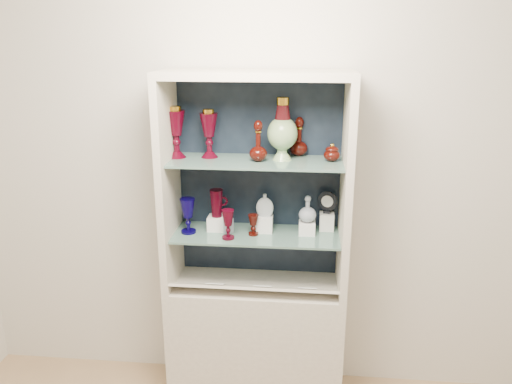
# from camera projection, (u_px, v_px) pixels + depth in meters

# --- Properties ---
(wall_back) EXTENTS (3.50, 0.02, 2.80)m
(wall_back) POSITION_uv_depth(u_px,v_px,m) (260.00, 164.00, 2.87)
(wall_back) COLOR beige
(wall_back) RESTS_ON ground
(cabinet_base) EXTENTS (1.00, 0.40, 0.75)m
(cabinet_base) POSITION_uv_depth(u_px,v_px,m) (256.00, 340.00, 2.97)
(cabinet_base) COLOR #BFB6A2
(cabinet_base) RESTS_ON ground
(cabinet_back_panel) EXTENTS (0.98, 0.02, 1.15)m
(cabinet_back_panel) POSITION_uv_depth(u_px,v_px,m) (259.00, 178.00, 2.87)
(cabinet_back_panel) COLOR black
(cabinet_back_panel) RESTS_ON cabinet_base
(cabinet_side_left) EXTENTS (0.04, 0.40, 1.15)m
(cabinet_side_left) POSITION_uv_depth(u_px,v_px,m) (169.00, 185.00, 2.73)
(cabinet_side_left) COLOR #BFB6A2
(cabinet_side_left) RESTS_ON cabinet_base
(cabinet_side_right) EXTENTS (0.04, 0.40, 1.15)m
(cabinet_side_right) POSITION_uv_depth(u_px,v_px,m) (346.00, 190.00, 2.64)
(cabinet_side_right) COLOR #BFB6A2
(cabinet_side_right) RESTS_ON cabinet_base
(cabinet_top_cap) EXTENTS (1.00, 0.40, 0.04)m
(cabinet_top_cap) POSITION_uv_depth(u_px,v_px,m) (256.00, 75.00, 2.51)
(cabinet_top_cap) COLOR #BFB6A2
(cabinet_top_cap) RESTS_ON cabinet_side_left
(shelf_lower) EXTENTS (0.92, 0.34, 0.01)m
(shelf_lower) POSITION_uv_depth(u_px,v_px,m) (256.00, 235.00, 2.79)
(shelf_lower) COLOR slate
(shelf_lower) RESTS_ON cabinet_side_left
(shelf_upper) EXTENTS (0.92, 0.34, 0.01)m
(shelf_upper) POSITION_uv_depth(u_px,v_px,m) (256.00, 162.00, 2.67)
(shelf_upper) COLOR slate
(shelf_upper) RESTS_ON cabinet_side_left
(label_ledge) EXTENTS (0.92, 0.17, 0.09)m
(label_ledge) POSITION_uv_depth(u_px,v_px,m) (254.00, 288.00, 2.74)
(label_ledge) COLOR #BFB6A2
(label_ledge) RESTS_ON cabinet_base
(label_card_0) EXTENTS (0.10, 0.06, 0.03)m
(label_card_0) POSITION_uv_depth(u_px,v_px,m) (215.00, 284.00, 2.76)
(label_card_0) COLOR white
(label_card_0) RESTS_ON label_ledge
(label_card_1) EXTENTS (0.10, 0.06, 0.03)m
(label_card_1) POSITION_uv_depth(u_px,v_px,m) (307.00, 288.00, 2.71)
(label_card_1) COLOR white
(label_card_1) RESTS_ON label_ledge
(label_card_2) EXTENTS (0.10, 0.06, 0.03)m
(label_card_2) POSITION_uv_depth(u_px,v_px,m) (263.00, 286.00, 2.74)
(label_card_2) COLOR white
(label_card_2) RESTS_ON label_ledge
(pedestal_lamp_left) EXTENTS (0.14, 0.14, 0.28)m
(pedestal_lamp_left) POSITION_uv_depth(u_px,v_px,m) (176.00, 132.00, 2.69)
(pedestal_lamp_left) COLOR #420211
(pedestal_lamp_left) RESTS_ON shelf_upper
(pedestal_lamp_right) EXTENTS (0.12, 0.12, 0.26)m
(pedestal_lamp_right) POSITION_uv_depth(u_px,v_px,m) (209.00, 133.00, 2.70)
(pedestal_lamp_right) COLOR #420211
(pedestal_lamp_right) RESTS_ON shelf_upper
(enamel_urn) EXTENTS (0.17, 0.17, 0.33)m
(enamel_urn) POSITION_uv_depth(u_px,v_px,m) (282.00, 129.00, 2.63)
(enamel_urn) COLOR #0F4D30
(enamel_urn) RESTS_ON shelf_upper
(ruby_decanter_a) EXTENTS (0.10, 0.10, 0.24)m
(ruby_decanter_a) POSITION_uv_depth(u_px,v_px,m) (258.00, 138.00, 2.61)
(ruby_decanter_a) COLOR #3A0C06
(ruby_decanter_a) RESTS_ON shelf_upper
(ruby_decanter_b) EXTENTS (0.13, 0.13, 0.23)m
(ruby_decanter_b) POSITION_uv_depth(u_px,v_px,m) (299.00, 135.00, 2.74)
(ruby_decanter_b) COLOR #3A0C06
(ruby_decanter_b) RESTS_ON shelf_upper
(lidded_bowl) EXTENTS (0.11, 0.11, 0.10)m
(lidded_bowl) POSITION_uv_depth(u_px,v_px,m) (332.00, 152.00, 2.64)
(lidded_bowl) COLOR #3A0C06
(lidded_bowl) RESTS_ON shelf_upper
(cobalt_goblet) EXTENTS (0.09, 0.09, 0.20)m
(cobalt_goblet) POSITION_uv_depth(u_px,v_px,m) (188.00, 216.00, 2.77)
(cobalt_goblet) COLOR #06003A
(cobalt_goblet) RESTS_ON shelf_lower
(ruby_goblet_tall) EXTENTS (0.08, 0.08, 0.16)m
(ruby_goblet_tall) POSITION_uv_depth(u_px,v_px,m) (228.00, 224.00, 2.70)
(ruby_goblet_tall) COLOR #420211
(ruby_goblet_tall) RESTS_ON shelf_lower
(ruby_goblet_small) EXTENTS (0.07, 0.07, 0.12)m
(ruby_goblet_small) POSITION_uv_depth(u_px,v_px,m) (253.00, 225.00, 2.75)
(ruby_goblet_small) COLOR #3A0C06
(ruby_goblet_small) RESTS_ON shelf_lower
(riser_ruby_pitcher) EXTENTS (0.10, 0.10, 0.08)m
(riser_ruby_pitcher) POSITION_uv_depth(u_px,v_px,m) (217.00, 223.00, 2.84)
(riser_ruby_pitcher) COLOR silver
(riser_ruby_pitcher) RESTS_ON shelf_lower
(ruby_pitcher) EXTENTS (0.14, 0.11, 0.16)m
(ruby_pitcher) POSITION_uv_depth(u_px,v_px,m) (217.00, 203.00, 2.80)
(ruby_pitcher) COLOR #420211
(ruby_pitcher) RESTS_ON riser_ruby_pitcher
(clear_square_bottle) EXTENTS (0.06, 0.06, 0.12)m
(clear_square_bottle) POSITION_uv_depth(u_px,v_px,m) (228.00, 223.00, 2.78)
(clear_square_bottle) COLOR #8E98A6
(clear_square_bottle) RESTS_ON shelf_lower
(riser_flat_flask) EXTENTS (0.09, 0.09, 0.09)m
(riser_flat_flask) POSITION_uv_depth(u_px,v_px,m) (265.00, 224.00, 2.81)
(riser_flat_flask) COLOR silver
(riser_flat_flask) RESTS_ON shelf_lower
(flat_flask) EXTENTS (0.10, 0.04, 0.14)m
(flat_flask) POSITION_uv_depth(u_px,v_px,m) (265.00, 205.00, 2.78)
(flat_flask) COLOR #A5B4B9
(flat_flask) RESTS_ON riser_flat_flask
(riser_clear_round_decanter) EXTENTS (0.09, 0.09, 0.07)m
(riser_clear_round_decanter) POSITION_uv_depth(u_px,v_px,m) (307.00, 228.00, 2.78)
(riser_clear_round_decanter) COLOR silver
(riser_clear_round_decanter) RESTS_ON shelf_lower
(clear_round_decanter) EXTENTS (0.12, 0.12, 0.15)m
(clear_round_decanter) POSITION_uv_depth(u_px,v_px,m) (308.00, 210.00, 2.74)
(clear_round_decanter) COLOR #8E98A6
(clear_round_decanter) RESTS_ON riser_clear_round_decanter
(riser_cameo_medallion) EXTENTS (0.08, 0.08, 0.10)m
(riser_cameo_medallion) POSITION_uv_depth(u_px,v_px,m) (327.00, 221.00, 2.83)
(riser_cameo_medallion) COLOR silver
(riser_cameo_medallion) RESTS_ON shelf_lower
(cameo_medallion) EXTENTS (0.12, 0.07, 0.13)m
(cameo_medallion) POSITION_uv_depth(u_px,v_px,m) (327.00, 202.00, 2.80)
(cameo_medallion) COLOR black
(cameo_medallion) RESTS_ON riser_cameo_medallion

